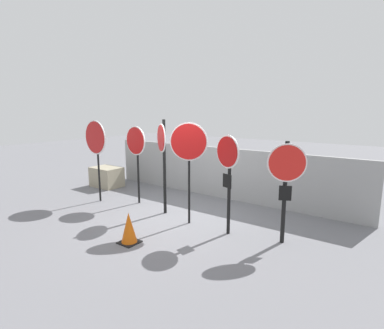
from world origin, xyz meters
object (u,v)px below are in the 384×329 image
object	(u,v)px
stop_sign_4	(228,165)
stop_sign_5	(286,175)
stop_sign_1	(136,146)
stop_sign_0	(96,141)
stop_sign_3	(189,147)
stop_sign_2	(163,150)
traffic_cone_0	(129,228)
storage_crate	(107,177)

from	to	relation	value
stop_sign_4	stop_sign_5	xyz separation A→B (m)	(1.13, 0.25, -0.11)
stop_sign_1	stop_sign_4	world-z (taller)	stop_sign_1
stop_sign_0	stop_sign_4	distance (m)	4.19
stop_sign_0	stop_sign_5	distance (m)	5.34
stop_sign_4	stop_sign_1	bearing A→B (deg)	-165.91
stop_sign_3	stop_sign_5	world-z (taller)	stop_sign_3
stop_sign_5	stop_sign_1	bearing A→B (deg)	150.13
stop_sign_5	stop_sign_3	bearing A→B (deg)	158.96
stop_sign_1	stop_sign_4	size ratio (longest dim) A/B	1.03
stop_sign_2	stop_sign_3	distance (m)	1.00
stop_sign_0	stop_sign_5	xyz separation A→B (m)	(5.32, 0.39, -0.36)
stop_sign_5	traffic_cone_0	world-z (taller)	stop_sign_5
stop_sign_2	stop_sign_3	world-z (taller)	stop_sign_2
stop_sign_2	traffic_cone_0	distance (m)	2.27
stop_sign_1	stop_sign_3	bearing A→B (deg)	-4.67
stop_sign_3	traffic_cone_0	xyz separation A→B (m)	(-0.36, -1.52, -1.49)
stop_sign_0	stop_sign_5	bearing A→B (deg)	7.93
stop_sign_1	storage_crate	size ratio (longest dim) A/B	2.12
stop_sign_4	traffic_cone_0	size ratio (longest dim) A/B	3.37
stop_sign_3	stop_sign_0	bearing A→B (deg)	155.52
stop_sign_4	storage_crate	distance (m)	5.65
stop_sign_2	storage_crate	xyz separation A→B (m)	(-3.44, 0.93, -1.31)
stop_sign_2	stop_sign_0	bearing A→B (deg)	-136.92
stop_sign_5	traffic_cone_0	xyz separation A→B (m)	(-2.50, -1.78, -1.09)
stop_sign_5	stop_sign_2	bearing A→B (deg)	153.00
stop_sign_0	stop_sign_4	xyz separation A→B (m)	(4.18, 0.14, -0.25)
stop_sign_1	stop_sign_4	xyz separation A→B (m)	(3.13, -0.40, -0.13)
traffic_cone_0	stop_sign_1	bearing A→B (deg)	132.37
stop_sign_1	traffic_cone_0	size ratio (longest dim) A/B	3.48
stop_sign_2	storage_crate	size ratio (longest dim) A/B	2.31
stop_sign_2	stop_sign_4	world-z (taller)	stop_sign_2
traffic_cone_0	stop_sign_2	bearing A→B (deg)	109.30
storage_crate	traffic_cone_0	bearing A→B (deg)	-33.34
stop_sign_4	storage_crate	bearing A→B (deg)	-170.39
stop_sign_4	storage_crate	size ratio (longest dim) A/B	2.05
storage_crate	stop_sign_5	bearing A→B (deg)	-7.68
stop_sign_2	stop_sign_4	distance (m)	1.99
stop_sign_2	traffic_cone_0	size ratio (longest dim) A/B	3.80
stop_sign_0	stop_sign_1	xyz separation A→B (m)	(1.05, 0.54, -0.12)
stop_sign_1	traffic_cone_0	xyz separation A→B (m)	(1.76, -1.93, -1.33)
stop_sign_2	storage_crate	world-z (taller)	stop_sign_2
stop_sign_2	stop_sign_3	size ratio (longest dim) A/B	1.02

